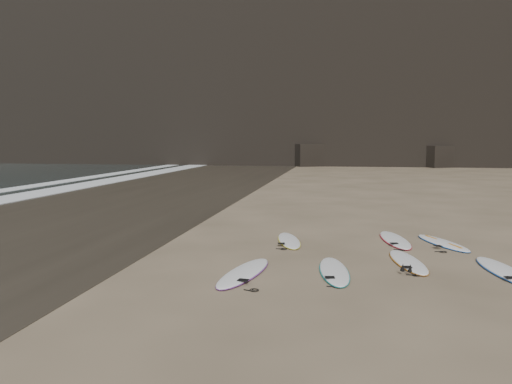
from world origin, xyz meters
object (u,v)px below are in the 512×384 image
Objects in this scene: surfboard_2 at (408,261)px; surfboard_7 at (443,243)px; surfboard_3 at (504,270)px; surfboard_5 at (289,240)px; surfboard_6 at (395,239)px; surfboard_1 at (334,271)px; surfboard_0 at (244,272)px.

surfboard_2 and surfboard_7 have the same top height.
surfboard_7 is (-0.75, 2.98, -0.00)m from surfboard_3.
surfboard_7 is (4.38, 0.39, 0.00)m from surfboard_5.
surfboard_6 is at bearing 115.56° from surfboard_3.
surfboard_1 reaches higher than surfboard_7.
surfboard_7 is (5.00, 4.12, -0.00)m from surfboard_0.
surfboard_2 is 2.77m from surfboard_7.
surfboard_7 is at bearing 53.88° from surfboard_2.
surfboard_6 reaches higher than surfboard_5.
surfboard_5 is 0.96× the size of surfboard_7.
surfboard_2 is 3.74m from surfboard_5.
surfboard_0 is at bearing -172.67° from surfboard_1.
surfboard_2 is at bearing -96.93° from surfboard_6.
surfboard_0 reaches higher than surfboard_1.
surfboard_0 is 1.01× the size of surfboard_6.
surfboard_2 is 2.09m from surfboard_3.
surfboard_1 is at bearing -150.65° from surfboard_7.
surfboard_7 reaches higher than surfboard_5.
surfboard_3 reaches higher than surfboard_2.
surfboard_3 is (3.78, 0.65, 0.00)m from surfboard_1.
surfboard_7 is at bearing 96.86° from surfboard_3.
surfboard_5 is at bearing 106.19° from surfboard_1.
surfboard_2 is 1.01× the size of surfboard_7.
surfboard_2 is 0.93× the size of surfboard_6.
surfboard_3 is 5.75m from surfboard_5.
surfboard_1 is 0.94× the size of surfboard_6.
surfboard_5 is at bearing 90.50° from surfboard_0.
surfboard_1 reaches higher than surfboard_2.
surfboard_0 is 1.02× the size of surfboard_3.
surfboard_6 is 1.32m from surfboard_7.
surfboard_7 is at bearing -7.74° from surfboard_5.
surfboard_1 is 3.51m from surfboard_5.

